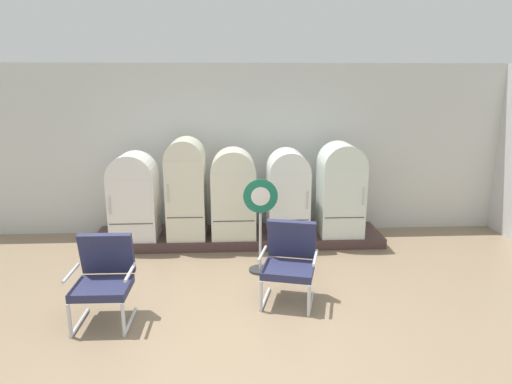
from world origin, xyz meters
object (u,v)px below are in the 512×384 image
Objects in this scene: refrigerator_0 at (134,194)px; refrigerator_2 at (233,191)px; refrigerator_4 at (341,187)px; sign_stand at (260,227)px; refrigerator_3 at (288,191)px; armchair_right at (290,259)px; armchair_left at (104,276)px; refrigerator_1 at (186,185)px.

refrigerator_2 is at bearing 0.17° from refrigerator_0.
sign_stand is at bearing -140.72° from refrigerator_4.
refrigerator_3 is at bearing 65.47° from sign_stand.
refrigerator_3 is 2.02m from armchair_right.
refrigerator_0 is 1.40× the size of armchair_left.
refrigerator_4 is (1.74, 0.02, 0.05)m from refrigerator_2.
refrigerator_4 is 1.53× the size of armchair_left.
refrigerator_4 is 1.12× the size of sign_stand.
refrigerator_4 is at bearing 39.28° from sign_stand.
armchair_left and armchair_right have the same top height.
refrigerator_3 is at bearing 179.78° from refrigerator_4.
refrigerator_3 reaches higher than armchair_right.
refrigerator_3 is at bearing 0.07° from refrigerator_1.
sign_stand reaches higher than armchair_left.
refrigerator_0 is 0.86× the size of refrigerator_1.
armchair_right is 0.73× the size of sign_stand.
refrigerator_4 is (0.86, -0.00, 0.06)m from refrigerator_3.
sign_stand reaches higher than armchair_right.
sign_stand is at bearing -29.48° from refrigerator_0.
refrigerator_1 reaches higher than refrigerator_0.
sign_stand is (1.12, -1.13, -0.35)m from refrigerator_1.
armchair_left is (-2.33, -2.34, -0.36)m from refrigerator_3.
refrigerator_0 is at bearing -179.25° from refrigerator_3.
armchair_left is at bearing -134.88° from refrigerator_3.
sign_stand is (-1.38, -1.12, -0.29)m from refrigerator_4.
refrigerator_3 is 1.26m from sign_stand.
refrigerator_4 is at bearing 61.39° from armchair_right.
refrigerator_1 is 1.06× the size of refrigerator_4.
refrigerator_4 is 1.80m from sign_stand.
refrigerator_2 is 2.75m from armchair_left.
refrigerator_2 is at bearing -1.92° from refrigerator_1.
armchair_left is (0.13, -2.31, -0.34)m from refrigerator_0.
refrigerator_1 reaches higher than refrigerator_4.
refrigerator_4 is at bearing -0.22° from refrigerator_3.
refrigerator_2 reaches higher than refrigerator_0.
refrigerator_2 is at bearing -179.21° from refrigerator_4.
refrigerator_2 reaches higher than armchair_left.
refrigerator_3 is 1.04× the size of sign_stand.
armchair_left is at bearing -106.65° from refrigerator_1.
refrigerator_3 is 0.86m from refrigerator_4.
armchair_right is (0.66, -1.95, -0.37)m from refrigerator_2.
refrigerator_1 is 2.47m from armchair_right.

